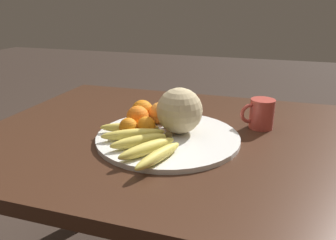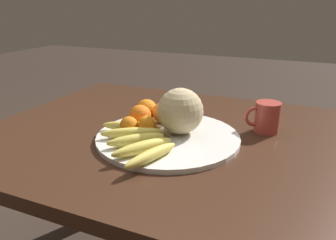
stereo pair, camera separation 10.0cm
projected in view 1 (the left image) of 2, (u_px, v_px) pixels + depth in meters
kitchen_table at (172, 159)px, 1.11m from camera, size 1.24×0.97×0.72m
fruit_bowl at (168, 137)px, 1.02m from camera, size 0.44×0.44×0.01m
melon at (179, 111)px, 1.01m from camera, size 0.14×0.14×0.14m
banana_bunch at (141, 141)px, 0.93m from camera, size 0.29×0.29×0.03m
orange_front_left at (142, 111)px, 1.13m from camera, size 0.07×0.07×0.07m
orange_front_right at (160, 113)px, 1.10m from camera, size 0.07×0.07×0.07m
orange_mid_center at (138, 117)px, 1.06m from camera, size 0.07×0.07×0.07m
orange_back_left at (177, 114)px, 1.12m from camera, size 0.06×0.06×0.06m
orange_back_right at (128, 127)px, 1.00m from camera, size 0.06×0.06×0.06m
orange_top_small at (146, 126)px, 1.01m from camera, size 0.06×0.06×0.06m
produce_tag at (163, 126)px, 1.08m from camera, size 0.09×0.06×0.00m
ceramic_mug at (261, 114)px, 1.10m from camera, size 0.11×0.09×0.10m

